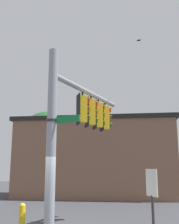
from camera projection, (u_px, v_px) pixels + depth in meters
signal_pole at (51, 139)px, 8.61m from camera, size 0.32×0.32×6.09m
mast_arm at (89, 93)px, 11.21m from camera, size 3.72×3.66×0.20m
traffic_light_nearest_pole at (83, 109)px, 10.60m from camera, size 0.54×0.49×1.31m
traffic_light_mid_inner at (91, 112)px, 11.19m from camera, size 0.54×0.49×1.31m
traffic_light_mid_outer at (99, 115)px, 11.79m from camera, size 0.54×0.49×1.31m
traffic_light_arm_end at (105, 118)px, 12.39m from camera, size 0.54×0.49×1.31m
street_name_sign at (58, 120)px, 8.63m from camera, size 0.92×0.94×0.22m
bird_flying at (139, 40)px, 13.38m from camera, size 0.31×0.20×0.09m
storefront_building at (96, 158)px, 21.43m from camera, size 10.63×13.49×5.87m
tree_by_storefront at (46, 136)px, 22.52m from camera, size 4.09×4.09×6.81m
fire_hydrant at (22, 214)px, 10.44m from camera, size 0.35×0.24×0.82m
historical_marker at (152, 195)px, 7.65m from camera, size 0.60×0.08×2.13m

